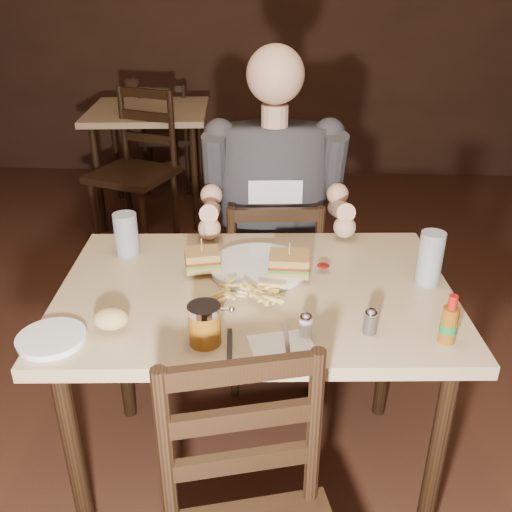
{
  "coord_description": "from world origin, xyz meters",
  "views": [
    {
      "loc": [
        0.05,
        -1.4,
        1.62
      ],
      "look_at": [
        -0.04,
        0.14,
        0.85
      ],
      "focal_mm": 40.0,
      "sensor_mm": 36.0,
      "label": 1
    }
  ],
  "objects_px": {
    "glass_left": "(126,234)",
    "diner": "(274,180)",
    "chair_far": "(272,287)",
    "hot_sauce": "(450,319)",
    "dinner_plate": "(258,268)",
    "glass_right": "(430,258)",
    "syrup_dispenser": "(205,325)",
    "main_table": "(255,311)",
    "bg_chair_far": "(167,136)",
    "bg_chair_near": "(132,174)",
    "side_plate": "(52,340)",
    "bg_table": "(149,122)"
  },
  "relations": [
    {
      "from": "glass_left",
      "to": "diner",
      "type": "bearing_deg",
      "value": 35.33
    },
    {
      "from": "glass_left",
      "to": "chair_far",
      "type": "bearing_deg",
      "value": 39.25
    },
    {
      "from": "glass_left",
      "to": "hot_sauce",
      "type": "height_order",
      "value": "glass_left"
    },
    {
      "from": "glass_left",
      "to": "dinner_plate",
      "type": "bearing_deg",
      "value": -11.93
    },
    {
      "from": "glass_right",
      "to": "syrup_dispenser",
      "type": "bearing_deg",
      "value": -151.34
    },
    {
      "from": "hot_sauce",
      "to": "syrup_dispenser",
      "type": "height_order",
      "value": "hot_sauce"
    },
    {
      "from": "main_table",
      "to": "syrup_dispenser",
      "type": "xyz_separation_m",
      "value": [
        -0.11,
        -0.29,
        0.14
      ]
    },
    {
      "from": "bg_chair_far",
      "to": "glass_right",
      "type": "distance_m",
      "value": 3.25
    },
    {
      "from": "glass_left",
      "to": "syrup_dispenser",
      "type": "bearing_deg",
      "value": -56.44
    },
    {
      "from": "chair_far",
      "to": "glass_right",
      "type": "relative_size",
      "value": 5.16
    },
    {
      "from": "syrup_dispenser",
      "to": "dinner_plate",
      "type": "bearing_deg",
      "value": 70.28
    },
    {
      "from": "chair_far",
      "to": "bg_chair_near",
      "type": "height_order",
      "value": "bg_chair_near"
    },
    {
      "from": "chair_far",
      "to": "side_plate",
      "type": "bearing_deg",
      "value": 54.4
    },
    {
      "from": "chair_far",
      "to": "syrup_dispenser",
      "type": "bearing_deg",
      "value": 75.92
    },
    {
      "from": "bg_chair_far",
      "to": "glass_right",
      "type": "relative_size",
      "value": 5.14
    },
    {
      "from": "chair_far",
      "to": "dinner_plate",
      "type": "relative_size",
      "value": 2.85
    },
    {
      "from": "chair_far",
      "to": "glass_left",
      "type": "xyz_separation_m",
      "value": [
        -0.48,
        -0.39,
        0.41
      ]
    },
    {
      "from": "bg_table",
      "to": "dinner_plate",
      "type": "distance_m",
      "value": 2.47
    },
    {
      "from": "main_table",
      "to": "diner",
      "type": "xyz_separation_m",
      "value": [
        0.04,
        0.54,
        0.24
      ]
    },
    {
      "from": "bg_table",
      "to": "side_plate",
      "type": "xyz_separation_m",
      "value": [
        0.36,
        -2.72,
        0.1
      ]
    },
    {
      "from": "dinner_plate",
      "to": "hot_sauce",
      "type": "bearing_deg",
      "value": -35.77
    },
    {
      "from": "bg_chair_far",
      "to": "bg_chair_near",
      "type": "distance_m",
      "value": 1.1
    },
    {
      "from": "main_table",
      "to": "chair_far",
      "type": "relative_size",
      "value": 1.41
    },
    {
      "from": "bg_table",
      "to": "chair_far",
      "type": "xyz_separation_m",
      "value": [
        0.91,
        -1.82,
        -0.25
      ]
    },
    {
      "from": "diner",
      "to": "dinner_plate",
      "type": "relative_size",
      "value": 3.14
    },
    {
      "from": "main_table",
      "to": "syrup_dispenser",
      "type": "relative_size",
      "value": 11.08
    },
    {
      "from": "main_table",
      "to": "chair_far",
      "type": "height_order",
      "value": "chair_far"
    },
    {
      "from": "main_table",
      "to": "bg_table",
      "type": "height_order",
      "value": "same"
    },
    {
      "from": "glass_left",
      "to": "syrup_dispenser",
      "type": "relative_size",
      "value": 1.31
    },
    {
      "from": "syrup_dispenser",
      "to": "side_plate",
      "type": "xyz_separation_m",
      "value": [
        -0.39,
        -0.02,
        -0.05
      ]
    },
    {
      "from": "syrup_dispenser",
      "to": "bg_table",
      "type": "bearing_deg",
      "value": 102.06
    },
    {
      "from": "main_table",
      "to": "bg_chair_far",
      "type": "bearing_deg",
      "value": 106.34
    },
    {
      "from": "chair_far",
      "to": "side_plate",
      "type": "distance_m",
      "value": 1.11
    },
    {
      "from": "glass_left",
      "to": "main_table",
      "type": "bearing_deg",
      "value": -24.77
    },
    {
      "from": "chair_far",
      "to": "hot_sauce",
      "type": "distance_m",
      "value": 1.04
    },
    {
      "from": "dinner_plate",
      "to": "syrup_dispenser",
      "type": "height_order",
      "value": "syrup_dispenser"
    },
    {
      "from": "bg_chair_near",
      "to": "side_plate",
      "type": "relative_size",
      "value": 5.71
    },
    {
      "from": "bg_chair_far",
      "to": "syrup_dispenser",
      "type": "distance_m",
      "value": 3.37
    },
    {
      "from": "glass_right",
      "to": "bg_table",
      "type": "bearing_deg",
      "value": 120.47
    },
    {
      "from": "diner",
      "to": "glass_right",
      "type": "distance_m",
      "value": 0.69
    },
    {
      "from": "hot_sauce",
      "to": "chair_far",
      "type": "bearing_deg",
      "value": 118.92
    },
    {
      "from": "glass_right",
      "to": "side_plate",
      "type": "height_order",
      "value": "glass_right"
    },
    {
      "from": "side_plate",
      "to": "diner",
      "type": "bearing_deg",
      "value": 57.22
    },
    {
      "from": "chair_far",
      "to": "main_table",
      "type": "bearing_deg",
      "value": 81.82
    },
    {
      "from": "syrup_dispenser",
      "to": "side_plate",
      "type": "bearing_deg",
      "value": 179.01
    },
    {
      "from": "diner",
      "to": "hot_sauce",
      "type": "xyz_separation_m",
      "value": [
        0.46,
        -0.79,
        -0.08
      ]
    },
    {
      "from": "bg_chair_far",
      "to": "hot_sauce",
      "type": "relative_size",
      "value": 6.33
    },
    {
      "from": "glass_left",
      "to": "side_plate",
      "type": "relative_size",
      "value": 0.84
    },
    {
      "from": "glass_left",
      "to": "glass_right",
      "type": "height_order",
      "value": "glass_right"
    },
    {
      "from": "main_table",
      "to": "glass_left",
      "type": "bearing_deg",
      "value": 155.23
    }
  ]
}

